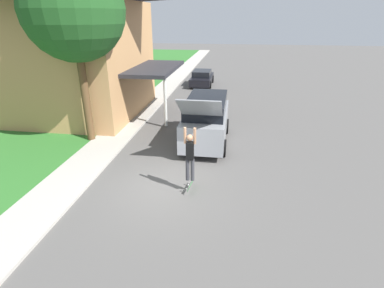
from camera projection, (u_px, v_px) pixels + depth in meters
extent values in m
plane|color=#54514F|center=(165.00, 186.00, 10.89)|extent=(120.00, 120.00, 0.00)
cube|color=#2D6B28|center=(54.00, 121.00, 17.41)|extent=(10.00, 80.00, 0.08)
cube|color=#ADA89E|center=(127.00, 125.00, 16.81)|extent=(1.80, 80.00, 0.10)
cube|color=tan|center=(63.00, 59.00, 17.99)|extent=(9.05, 7.88, 6.40)
cube|color=#28282D|center=(154.00, 68.00, 17.38)|extent=(2.60, 5.51, 0.20)
cylinder|color=silver|center=(165.00, 102.00, 16.02)|extent=(0.16, 0.16, 2.70)
cylinder|color=brown|center=(85.00, 93.00, 13.87)|extent=(0.36, 0.36, 4.67)
sphere|color=#1E4C1E|center=(73.00, 9.00, 12.47)|extent=(4.34, 4.34, 4.34)
cube|color=gray|center=(206.00, 124.00, 14.24)|extent=(1.91, 4.60, 1.22)
cube|color=black|center=(207.00, 105.00, 13.98)|extent=(1.76, 3.59, 0.66)
cylinder|color=black|center=(191.00, 124.00, 15.88)|extent=(0.24, 0.76, 0.76)
cylinder|color=black|center=(226.00, 126.00, 15.63)|extent=(0.24, 0.76, 0.76)
cylinder|color=black|center=(182.00, 146.00, 13.29)|extent=(0.24, 0.76, 0.76)
cylinder|color=black|center=(223.00, 148.00, 13.04)|extent=(0.24, 0.76, 0.76)
cube|color=gray|center=(200.00, 108.00, 11.52)|extent=(1.68, 1.41, 1.00)
cube|color=black|center=(202.00, 79.00, 26.52)|extent=(1.72, 4.10, 0.61)
cube|color=black|center=(202.00, 73.00, 26.21)|extent=(1.51, 2.13, 0.49)
cylinder|color=black|center=(195.00, 79.00, 27.82)|extent=(0.20, 0.64, 0.64)
cylinder|color=black|center=(212.00, 79.00, 27.60)|extent=(0.20, 0.64, 0.64)
cylinder|color=black|center=(191.00, 84.00, 25.58)|extent=(0.20, 0.64, 0.64)
cylinder|color=black|center=(210.00, 85.00, 25.36)|extent=(0.20, 0.64, 0.64)
cylinder|color=#38383D|center=(188.00, 169.00, 10.16)|extent=(0.13, 0.13, 0.80)
cylinder|color=#38383D|center=(192.00, 170.00, 10.13)|extent=(0.13, 0.13, 0.80)
cube|color=black|center=(190.00, 151.00, 9.87)|extent=(0.25, 0.20, 0.61)
sphere|color=#9E7051|center=(190.00, 138.00, 9.69)|extent=(0.22, 0.22, 0.22)
cylinder|color=#9E7051|center=(185.00, 135.00, 9.68)|extent=(0.09, 0.09, 0.55)
cylinder|color=#9E7051|center=(195.00, 136.00, 9.64)|extent=(0.09, 0.09, 0.55)
cube|color=#337F3D|center=(191.00, 184.00, 10.47)|extent=(0.16, 0.76, 0.22)
cylinder|color=silver|center=(192.00, 179.00, 10.65)|extent=(0.03, 0.06, 0.06)
cylinder|color=silver|center=(190.00, 183.00, 10.73)|extent=(0.03, 0.06, 0.06)
cylinder|color=silver|center=(188.00, 185.00, 10.23)|extent=(0.03, 0.06, 0.06)
cylinder|color=silver|center=(187.00, 189.00, 10.30)|extent=(0.03, 0.06, 0.06)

